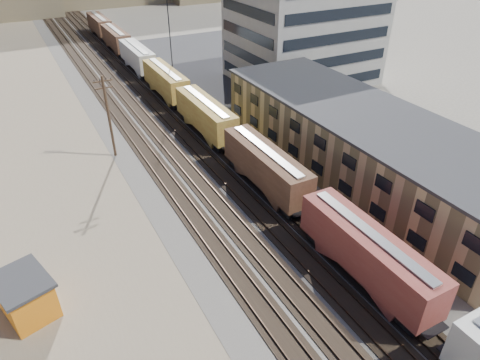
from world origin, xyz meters
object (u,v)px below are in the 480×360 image
maintenance_shed (26,296)px  parked_car_blue (334,111)px  utility_pole_north (109,115)px  freight_train (184,96)px

maintenance_shed → parked_car_blue: size_ratio=0.93×
maintenance_shed → parked_car_blue: bearing=22.9°
utility_pole_north → maintenance_shed: 24.44m
parked_car_blue → maintenance_shed: bearing=179.0°
maintenance_shed → freight_train: bearing=50.4°
freight_train → maintenance_shed: freight_train is taller
utility_pole_north → parked_car_blue: bearing=-5.5°
maintenance_shed → parked_car_blue: maintenance_shed is taller
utility_pole_north → maintenance_shed: (-11.71, -21.14, -3.62)m
freight_train → parked_car_blue: bearing=-29.9°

